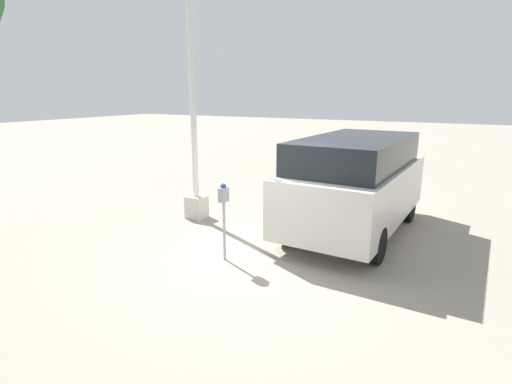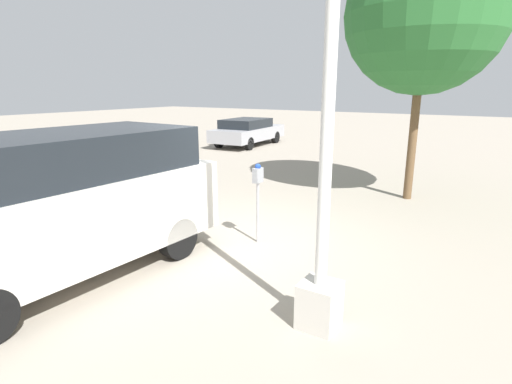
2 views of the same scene
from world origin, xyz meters
name	(u,v)px [view 2 (image 2 of 2)]	position (x,y,z in m)	size (l,w,h in m)	color
ground_plane	(240,238)	(0.00, 0.00, 0.00)	(80.00, 80.00, 0.00)	gray
parking_meter_near	(258,185)	(-0.01, 0.39, 1.07)	(0.20, 0.12, 1.46)	#9E9EA3
lamp_post	(324,208)	(1.85, 2.41, 1.46)	(0.44, 0.44, 5.14)	beige
parked_van	(61,201)	(2.63, -1.31, 1.15)	(4.74, 2.23, 2.13)	beige
car_distant	(248,131)	(-10.52, -6.78, 0.70)	(4.58, 2.14, 1.29)	#9E9EA3
street_tree	(425,14)	(-4.59, 2.02, 4.37)	(3.66, 3.66, 6.21)	brown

